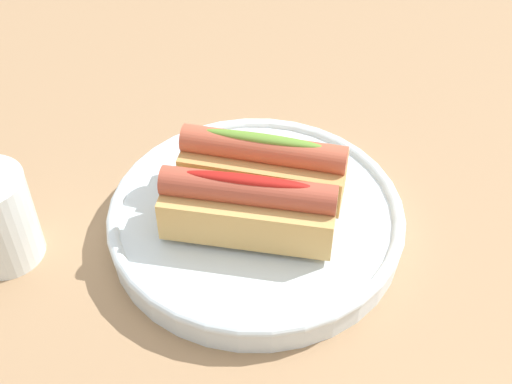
# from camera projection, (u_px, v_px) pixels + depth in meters

# --- Properties ---
(ground_plane) EXTENTS (2.40, 2.40, 0.00)m
(ground_plane) POSITION_uv_depth(u_px,v_px,m) (280.00, 224.00, 0.66)
(ground_plane) COLOR #9E7A56
(serving_bowl) EXTENTS (0.27, 0.27, 0.03)m
(serving_bowl) POSITION_uv_depth(u_px,v_px,m) (256.00, 219.00, 0.65)
(serving_bowl) COLOR silver
(serving_bowl) RESTS_ON ground_plane
(hotdog_front) EXTENTS (0.16, 0.09, 0.06)m
(hotdog_front) POSITION_uv_depth(u_px,v_px,m) (263.00, 166.00, 0.64)
(hotdog_front) COLOR tan
(hotdog_front) RESTS_ON serving_bowl
(hotdog_back) EXTENTS (0.16, 0.09, 0.06)m
(hotdog_back) POSITION_uv_depth(u_px,v_px,m) (248.00, 207.00, 0.60)
(hotdog_back) COLOR tan
(hotdog_back) RESTS_ON serving_bowl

